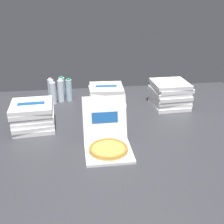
{
  "coord_description": "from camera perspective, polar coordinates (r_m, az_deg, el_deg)",
  "views": [
    {
      "loc": [
        -0.35,
        -2.11,
        1.12
      ],
      "look_at": [
        -0.04,
        0.1,
        0.14
      ],
      "focal_mm": 44.46,
      "sensor_mm": 36.0,
      "label": 1
    }
  ],
  "objects": [
    {
      "name": "ground_plane",
      "position": [
        2.42,
        1.21,
        -4.15
      ],
      "size": [
        3.2,
        2.4,
        0.02
      ],
      "primitive_type": "cube",
      "color": "#38383D"
    },
    {
      "name": "open_pizza_box",
      "position": [
        2.13,
        -0.95,
        -5.94
      ],
      "size": [
        0.35,
        0.47,
        0.35
      ],
      "color": "white",
      "rests_on": "ground_plane"
    },
    {
      "name": "pizza_stack_left_far",
      "position": [
        2.99,
        -1.11,
        3.63
      ],
      "size": [
        0.38,
        0.37,
        0.19
      ],
      "color": "white",
      "rests_on": "ground_plane"
    },
    {
      "name": "pizza_stack_center_near",
      "position": [
        2.53,
        -15.97,
        -0.73
      ],
      "size": [
        0.4,
        0.4,
        0.23
      ],
      "color": "white",
      "rests_on": "ground_plane"
    },
    {
      "name": "pizza_stack_center_far",
      "position": [
        2.95,
        11.82,
        3.59
      ],
      "size": [
        0.39,
        0.38,
        0.26
      ],
      "color": "white",
      "rests_on": "ground_plane"
    },
    {
      "name": "water_bottle_0",
      "position": [
        3.02,
        -12.05,
        3.86
      ],
      "size": [
        0.07,
        0.07,
        0.25
      ],
      "color": "white",
      "rests_on": "ground_plane"
    },
    {
      "name": "water_bottle_1",
      "position": [
        3.17,
        -10.22,
        4.93
      ],
      "size": [
        0.07,
        0.07,
        0.25
      ],
      "color": "silver",
      "rests_on": "ground_plane"
    },
    {
      "name": "water_bottle_2",
      "position": [
        3.07,
        -10.48,
        4.29
      ],
      "size": [
        0.07,
        0.07,
        0.25
      ],
      "color": "white",
      "rests_on": "ground_plane"
    },
    {
      "name": "water_bottle_3",
      "position": [
        3.08,
        -8.82,
        4.46
      ],
      "size": [
        0.07,
        0.07,
        0.25
      ],
      "color": "silver",
      "rests_on": "ground_plane"
    },
    {
      "name": "water_bottle_4",
      "position": [
        3.12,
        -12.43,
        4.47
      ],
      "size": [
        0.07,
        0.07,
        0.25
      ],
      "color": "silver",
      "rests_on": "ground_plane"
    }
  ]
}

